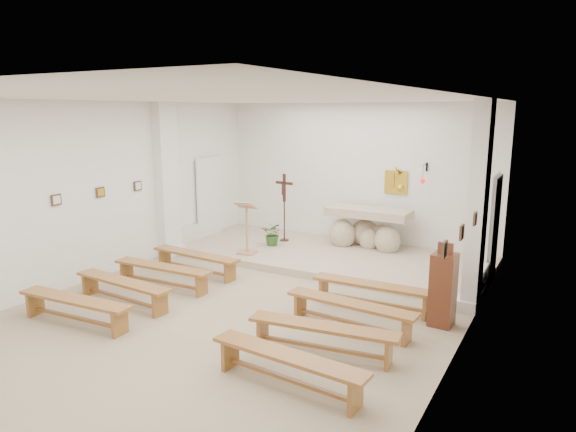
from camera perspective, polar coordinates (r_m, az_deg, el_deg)
The scene contains 31 objects.
ground at distance 8.86m, azimuth -5.27°, elevation -10.35°, with size 7.00×10.00×0.00m, color tan.
wall_left at distance 10.73m, azimuth -21.01°, elevation 2.50°, with size 0.02×10.00×3.50m, color white.
wall_right at distance 7.02m, azimuth 18.62°, elevation -1.84°, with size 0.02×10.00×3.50m, color white.
wall_back at distance 12.73m, azimuth 7.45°, elevation 4.51°, with size 7.00×0.02×3.50m, color white.
ceiling at distance 8.22m, azimuth -5.74°, elevation 12.83°, with size 7.00×10.00×0.02m, color silver.
sanctuary_platform at distance 11.72m, azimuth 4.49°, elevation -4.41°, with size 6.98×3.00×0.15m, color #B8A88E.
pilaster_left at distance 12.00m, azimuth -13.31°, elevation 3.86°, with size 0.26×0.55×3.50m, color white.
pilaster_right at distance 8.98m, azimuth 20.32°, elevation 0.89°, with size 0.26×0.55×3.50m, color white.
gold_wall_relief at distance 12.37m, azimuth 11.91°, elevation 3.68°, with size 0.55×0.04×0.55m, color gold.
sanctuary_lamp at distance 11.92m, azimuth 14.78°, elevation 4.02°, with size 0.11×0.36×0.44m.
station_frame_left_front at distance 10.23m, azimuth -24.36°, elevation 1.65°, with size 0.03×0.20×0.20m, color #462E1F.
station_frame_left_mid at distance 10.84m, azimuth -20.13°, elevation 2.49°, with size 0.03×0.20×0.20m, color #462E1F.
station_frame_left_rear at distance 11.51m, azimuth -16.36°, elevation 3.23°, with size 0.03×0.20×0.20m, color #462E1F.
station_frame_right_front at distance 6.27m, azimuth 17.01°, elevation -3.61°, with size 0.03×0.20×0.20m, color #462E1F.
station_frame_right_mid at distance 7.22m, azimuth 18.75°, elevation -1.73°, with size 0.03×0.20×0.20m, color #462E1F.
station_frame_right_rear at distance 8.19m, azimuth 20.08°, elevation -0.29°, with size 0.03×0.20×0.20m, color #462E1F.
radiator_left at distance 12.83m, azimuth -11.09°, elevation -2.28°, with size 0.10×0.85×0.52m, color silver.
radiator_right at distance 10.00m, azimuth 20.72°, elevation -6.85°, with size 0.10×0.85×0.52m, color silver.
altar at distance 12.20m, azimuth 8.77°, elevation -1.62°, with size 1.97×0.90×1.01m.
lectern at distance 11.46m, azimuth -4.64°, elevation -1.31°, with size 0.48×0.42×1.21m.
crucifix_stand at distance 12.51m, azimuth -0.43°, elevation 1.52°, with size 0.50×0.22×1.66m.
potted_plant at distance 12.21m, azimuth -1.67°, elevation -1.99°, with size 0.51×0.44×0.56m, color #295522.
donation_pedestal at distance 8.39m, azimuth 16.84°, elevation -7.81°, with size 0.38×0.38×1.34m.
bench_left_front at distance 10.73m, azimuth -10.23°, elevation -4.66°, with size 2.12×0.48×0.44m.
bench_right_front at distance 8.89m, azimuth 9.40°, elevation -8.09°, with size 2.11×0.39×0.44m.
bench_left_second at distance 10.03m, azimuth -13.79°, elevation -5.97°, with size 2.11×0.42×0.44m.
bench_right_second at distance 8.04m, azimuth 6.95°, elevation -10.21°, with size 2.12×0.48×0.44m.
bench_left_third at distance 9.39m, azimuth -17.89°, elevation -7.45°, with size 2.12×0.47×0.44m.
bench_right_third at distance 7.21m, azimuth 3.90°, elevation -12.79°, with size 2.13×0.61×0.44m.
bench_left_fourth at distance 8.80m, azimuth -22.60°, elevation -9.08°, with size 2.12×0.48×0.44m.
bench_right_fourth at distance 6.43m, azimuth -0.01°, elevation -15.97°, with size 2.12×0.49×0.44m.
Camera 1 is at (4.71, -6.74, 3.32)m, focal length 32.00 mm.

